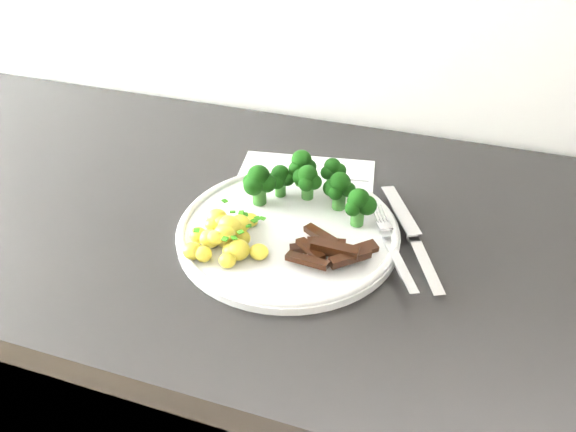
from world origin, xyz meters
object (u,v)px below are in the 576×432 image
object	(u,v)px
fork	(394,250)
recipe_paper	(298,208)
counter	(319,427)
knife	(417,249)
beef_strips	(329,249)
potatoes	(226,235)
broccoli	(307,182)
plate	(288,230)

from	to	relation	value
fork	recipe_paper	bearing A→B (deg)	153.97
counter	knife	bearing A→B (deg)	-6.57
recipe_paper	beef_strips	xyz separation A→B (m)	(0.07, -0.09, 0.02)
potatoes	fork	distance (m)	0.21
broccoli	beef_strips	distance (m)	0.11
potatoes	beef_strips	bearing A→B (deg)	8.87
plate	potatoes	size ratio (longest dim) A/B	2.73
broccoli	potatoes	size ratio (longest dim) A/B	1.73
broccoli	knife	bearing A→B (deg)	-17.22
counter	knife	xyz separation A→B (m)	(0.11, -0.01, 0.45)
potatoes	beef_strips	distance (m)	0.13
counter	potatoes	world-z (taller)	potatoes
recipe_paper	plate	distance (m)	0.06
counter	knife	size ratio (longest dim) A/B	11.73
knife	beef_strips	bearing A→B (deg)	-154.90
broccoli	potatoes	distance (m)	0.14
counter	plate	xyz separation A→B (m)	(-0.05, -0.03, 0.45)
potatoes	broccoli	bearing A→B (deg)	58.76
potatoes	beef_strips	xyz separation A→B (m)	(0.13, 0.02, -0.01)
counter	beef_strips	size ratio (longest dim) A/B	22.14
recipe_paper	broccoli	bearing A→B (deg)	10.04
counter	broccoli	xyz separation A→B (m)	(-0.04, 0.04, 0.49)
counter	beef_strips	distance (m)	0.47
potatoes	beef_strips	size ratio (longest dim) A/B	0.98
plate	potatoes	distance (m)	0.08
potatoes	knife	distance (m)	0.24
broccoli	knife	world-z (taller)	broccoli
counter	recipe_paper	size ratio (longest dim) A/B	7.54
broccoli	counter	bearing A→B (deg)	-39.51
recipe_paper	potatoes	bearing A→B (deg)	-116.92
beef_strips	potatoes	bearing A→B (deg)	-171.13
counter	recipe_paper	xyz separation A→B (m)	(-0.06, 0.03, 0.45)
fork	broccoli	bearing A→B (deg)	151.10
broccoli	beef_strips	xyz separation A→B (m)	(0.06, -0.10, -0.03)
plate	broccoli	distance (m)	0.07
recipe_paper	beef_strips	bearing A→B (deg)	-53.47
recipe_paper	broccoli	distance (m)	0.05
recipe_paper	beef_strips	distance (m)	0.12
recipe_paper	knife	world-z (taller)	knife
beef_strips	knife	xyz separation A→B (m)	(0.10, 0.05, -0.01)
beef_strips	plate	bearing A→B (deg)	151.57
plate	beef_strips	distance (m)	0.07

